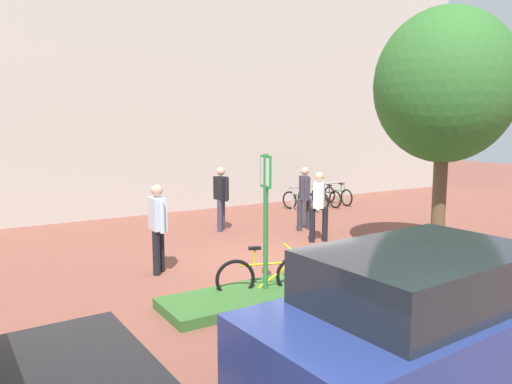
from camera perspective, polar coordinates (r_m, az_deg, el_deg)
name	(u,v)px	position (r m, az deg, el deg)	size (l,w,h in m)	color
ground_plane	(274,263)	(10.16, 2.16, -8.29)	(60.00, 60.00, 0.00)	brown
building_facade	(147,57)	(16.49, -12.68, 15.20)	(28.00, 1.20, 10.00)	#B2ADA3
planter_strip	(346,276)	(9.19, 10.51, -9.64)	(7.00, 1.10, 0.16)	#336028
tree_sidewalk	(445,86)	(10.62, 21.28, 11.47)	(2.80, 2.80, 5.15)	brown
parking_sign_post	(266,205)	(7.79, 1.16, -1.52)	(0.08, 0.36, 2.37)	#2D7238
bike_at_sign	(266,276)	(8.14, 1.14, -9.81)	(1.61, 0.62, 0.86)	black
bike_rack_cluster	(320,197)	(17.04, 7.49, -0.63)	(2.64, 1.85, 0.83)	#99999E
bollard_steel	(304,210)	(13.85, 5.64, -2.10)	(0.16, 0.16, 0.90)	#ADADB2
person_suited_navy	(304,194)	(13.16, 5.71, -0.26)	(0.47, 0.55, 1.72)	#2D2D38
person_shirt_white	(319,202)	(11.86, 7.41, -1.17)	(0.47, 0.46, 1.72)	black
person_suited_dark	(221,195)	(13.05, -4.12, -0.31)	(0.33, 0.61, 1.72)	#383342
person_shirt_blue	(158,223)	(9.41, -11.45, -3.58)	(0.30, 0.61, 1.72)	black
car_navy_sedan	(429,318)	(5.70, 19.59, -13.75)	(4.38, 2.19, 1.54)	navy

